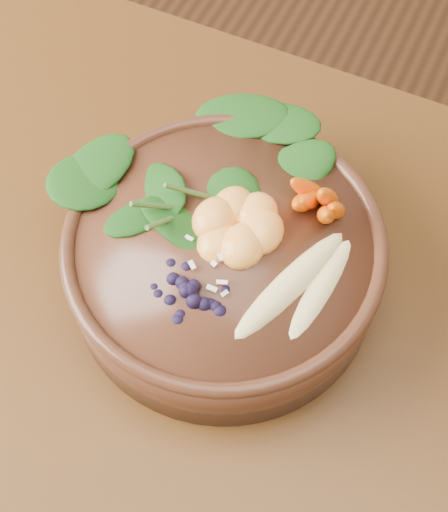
{
  "coord_description": "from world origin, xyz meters",
  "views": [
    {
      "loc": [
        -0.08,
        -0.13,
        1.33
      ],
      "look_at": [
        -0.22,
        0.15,
        0.8
      ],
      "focal_mm": 50.0,
      "sensor_mm": 36.0,
      "label": 1
    }
  ],
  "objects_px": {
    "carrot_cluster": "(326,184)",
    "blueberry_pile": "(184,279)",
    "mandarin_cluster": "(238,217)",
    "banana_halves": "(307,278)",
    "stoneware_bowl": "(224,262)",
    "kale_heap": "(223,157)"
  },
  "relations": [
    {
      "from": "stoneware_bowl",
      "to": "banana_halves",
      "type": "relative_size",
      "value": 1.82
    },
    {
      "from": "stoneware_bowl",
      "to": "carrot_cluster",
      "type": "bearing_deg",
      "value": 45.14
    },
    {
      "from": "banana_halves",
      "to": "kale_heap",
      "type": "bearing_deg",
      "value": 156.45
    },
    {
      "from": "stoneware_bowl",
      "to": "banana_halves",
      "type": "xyz_separation_m",
      "value": [
        0.08,
        -0.01,
        0.05
      ]
    },
    {
      "from": "stoneware_bowl",
      "to": "carrot_cluster",
      "type": "height_order",
      "value": "carrot_cluster"
    },
    {
      "from": "mandarin_cluster",
      "to": "kale_heap",
      "type": "bearing_deg",
      "value": 127.05
    },
    {
      "from": "mandarin_cluster",
      "to": "blueberry_pile",
      "type": "xyz_separation_m",
      "value": [
        -0.01,
        -0.07,
        0.0
      ]
    },
    {
      "from": "banana_halves",
      "to": "blueberry_pile",
      "type": "relative_size",
      "value": 1.19
    },
    {
      "from": "stoneware_bowl",
      "to": "blueberry_pile",
      "type": "xyz_separation_m",
      "value": [
        -0.01,
        -0.06,
        0.06
      ]
    },
    {
      "from": "kale_heap",
      "to": "banana_halves",
      "type": "distance_m",
      "value": 0.13
    },
    {
      "from": "carrot_cluster",
      "to": "blueberry_pile",
      "type": "bearing_deg",
      "value": -109.55
    },
    {
      "from": "banana_halves",
      "to": "blueberry_pile",
      "type": "height_order",
      "value": "blueberry_pile"
    },
    {
      "from": "carrot_cluster",
      "to": "mandarin_cluster",
      "type": "bearing_deg",
      "value": -129.81
    },
    {
      "from": "mandarin_cluster",
      "to": "stoneware_bowl",
      "type": "bearing_deg",
      "value": -107.51
    },
    {
      "from": "mandarin_cluster",
      "to": "blueberry_pile",
      "type": "height_order",
      "value": "blueberry_pile"
    },
    {
      "from": "carrot_cluster",
      "to": "blueberry_pile",
      "type": "height_order",
      "value": "carrot_cluster"
    },
    {
      "from": "stoneware_bowl",
      "to": "kale_heap",
      "type": "relative_size",
      "value": 1.53
    },
    {
      "from": "kale_heap",
      "to": "mandarin_cluster",
      "type": "distance_m",
      "value": 0.06
    },
    {
      "from": "kale_heap",
      "to": "mandarin_cluster",
      "type": "relative_size",
      "value": 2.07
    },
    {
      "from": "carrot_cluster",
      "to": "mandarin_cluster",
      "type": "xyz_separation_m",
      "value": [
        -0.06,
        -0.05,
        -0.02
      ]
    },
    {
      "from": "carrot_cluster",
      "to": "blueberry_pile",
      "type": "distance_m",
      "value": 0.14
    },
    {
      "from": "carrot_cluster",
      "to": "banana_halves",
      "type": "xyz_separation_m",
      "value": [
        0.02,
        -0.07,
        -0.02
      ]
    }
  ]
}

